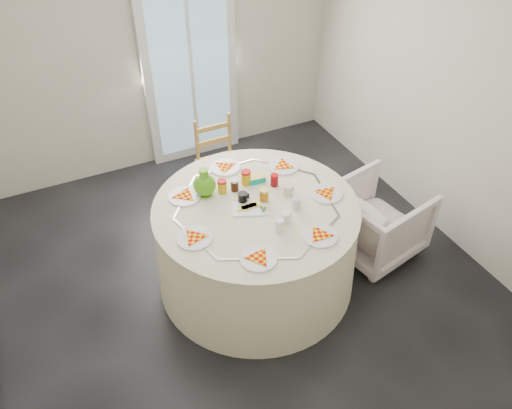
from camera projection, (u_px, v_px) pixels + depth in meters
name	position (u px, v px, depth m)	size (l,w,h in m)	color
floor	(234.00, 276.00, 4.27)	(4.00, 4.00, 0.00)	black
wall_back	(147.00, 46.00, 4.84)	(4.00, 0.02, 2.60)	#BCB5A3
wall_right	(451.00, 90.00, 4.12)	(0.02, 4.00, 2.60)	#BCB5A3
glass_door	(190.00, 65.00, 5.10)	(1.00, 0.08, 2.10)	silver
table	(256.00, 245.00, 4.02)	(1.62, 1.62, 0.82)	beige
wooden_chair	(221.00, 162.00, 4.77)	(0.39, 0.37, 0.88)	#B39041
armchair	(378.00, 215.00, 4.29)	(0.71, 0.67, 0.73)	silver
place_settings	(256.00, 208.00, 3.77)	(1.37, 1.37, 0.03)	white
jar_cluster	(247.00, 186.00, 3.90)	(0.46, 0.23, 0.14)	brown
butter_tub	(256.00, 181.00, 4.00)	(0.14, 0.10, 0.06)	#02ADA6
green_pitcher	(205.00, 185.00, 3.82)	(0.17, 0.17, 0.22)	#489913
cheese_platter	(250.00, 211.00, 3.74)	(0.26, 0.17, 0.03)	silver
mugs_glasses	(271.00, 202.00, 3.76)	(0.55, 0.55, 0.10)	gray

